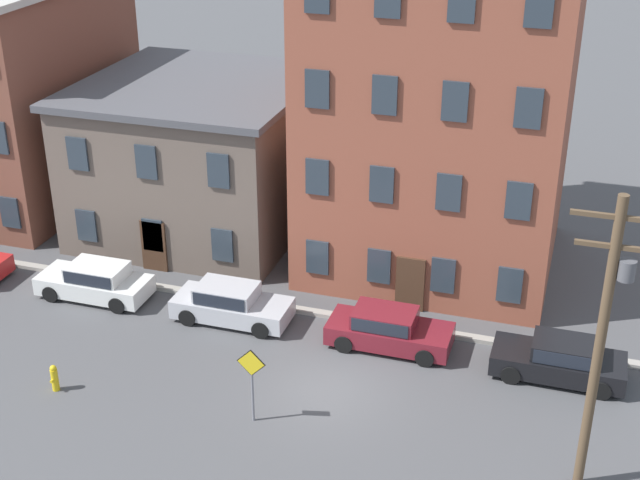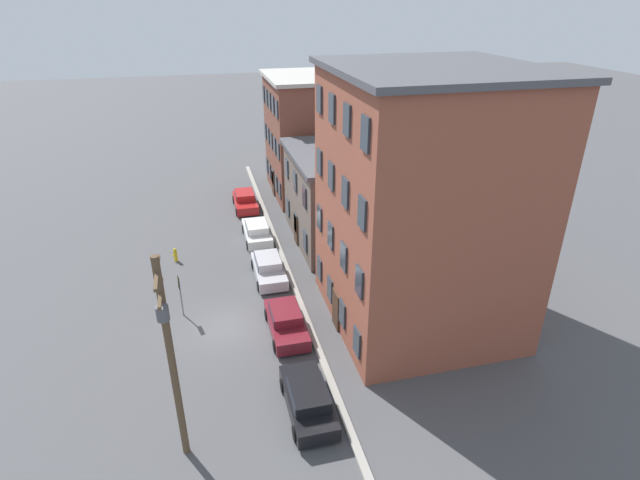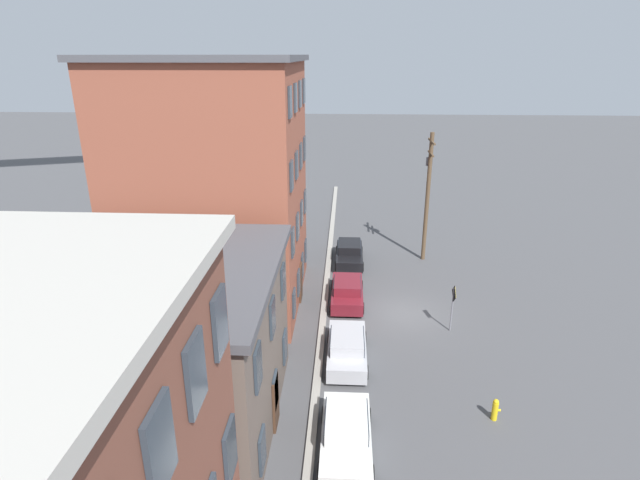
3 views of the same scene
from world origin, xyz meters
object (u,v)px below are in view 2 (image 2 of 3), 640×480
(car_silver, at_px, (269,267))
(car_red, at_px, (245,200))
(car_maroon, at_px, (286,320))
(fire_hydrant, at_px, (175,255))
(utility_pole, at_px, (170,353))
(caution_sign, at_px, (180,289))
(car_white, at_px, (257,231))
(car_black, at_px, (308,399))

(car_silver, bearing_deg, car_red, -179.32)
(car_maroon, height_order, fire_hydrant, car_maroon)
(utility_pole, xyz_separation_m, fire_hydrant, (-16.74, -0.53, -4.55))
(fire_hydrant, bearing_deg, car_silver, 57.31)
(car_red, distance_m, fire_hydrant, 10.20)
(caution_sign, bearing_deg, car_maroon, 61.30)
(car_white, relative_size, car_maroon, 1.00)
(car_black, relative_size, utility_pole, 0.49)
(car_maroon, xyz_separation_m, car_black, (5.98, -0.14, 0.00))
(car_silver, distance_m, car_black, 12.02)
(car_silver, bearing_deg, fire_hydrant, -122.69)
(car_black, height_order, caution_sign, caution_sign)
(car_red, distance_m, car_white, 6.51)
(car_maroon, height_order, caution_sign, caution_sign)
(car_silver, relative_size, car_maroon, 1.00)
(utility_pole, bearing_deg, fire_hydrant, -178.19)
(car_white, relative_size, car_black, 1.00)
(car_white, distance_m, car_silver, 5.69)
(car_red, height_order, utility_pole, utility_pole)
(fire_hydrant, bearing_deg, car_white, 107.80)
(car_white, distance_m, utility_pole, 19.87)
(car_black, distance_m, fire_hydrant, 16.83)
(car_red, bearing_deg, utility_pole, -11.75)
(car_black, distance_m, caution_sign, 10.49)
(car_white, xyz_separation_m, caution_sign, (8.73, -5.47, 1.01))
(car_black, bearing_deg, utility_pole, -79.88)
(utility_pole, relative_size, fire_hydrant, 9.33)
(car_red, relative_size, car_white, 1.00)
(car_black, bearing_deg, car_red, -179.95)
(car_maroon, relative_size, caution_sign, 1.67)
(car_maroon, relative_size, fire_hydrant, 4.58)
(car_red, height_order, car_maroon, same)
(car_red, distance_m, car_silver, 12.20)
(car_silver, distance_m, fire_hydrant, 7.02)
(car_silver, xyz_separation_m, car_maroon, (6.03, 0.01, 0.00))
(car_black, distance_m, utility_pole, 6.84)
(car_maroon, distance_m, fire_hydrant, 11.47)
(car_silver, distance_m, caution_sign, 6.33)
(car_white, relative_size, fire_hydrant, 4.58)
(car_white, height_order, car_maroon, same)
(car_red, relative_size, fire_hydrant, 4.58)
(car_silver, bearing_deg, car_black, -0.60)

